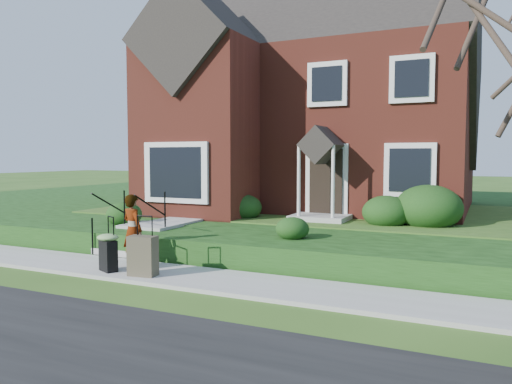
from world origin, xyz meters
The scene contains 10 objects.
ground centered at (0.00, 0.00, 0.00)m, with size 120.00×120.00×0.00m, color #2D5119.
sidewalk centered at (0.00, 0.00, 0.04)m, with size 60.00×1.60×0.08m, color #9E9B93.
terrace centered at (4.00, 10.90, 0.30)m, with size 44.00×20.00×0.60m, color #15320D.
walkway centered at (-2.50, 5.00, 0.63)m, with size 1.20×6.00×0.06m, color #9E9B93.
main_house centered at (-0.21, 9.61, 5.26)m, with size 10.40×10.20×9.40m.
front_steps centered at (-2.50, 1.84, 0.47)m, with size 1.40×2.02×1.50m.
foundation_shrubs centered at (0.71, 5.18, 1.12)m, with size 10.15×4.70×1.25m.
woman centered at (-1.48, 0.32, 0.86)m, with size 0.57×0.38×1.57m, color #999999.
suitcase_black centered at (-1.57, -0.38, 0.53)m, with size 0.60×0.55×1.15m.
suitcase_olive centered at (-0.66, -0.40, 0.49)m, with size 0.59×0.38×1.21m.
Camera 1 is at (5.59, -8.39, 2.48)m, focal length 35.00 mm.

